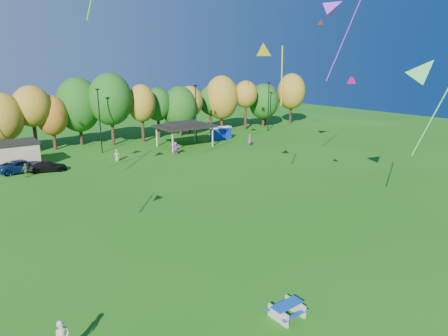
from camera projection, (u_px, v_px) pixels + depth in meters
ground at (295, 268)px, 25.01m from camera, size 160.00×160.00×0.00m
tree_line at (66, 109)px, 58.47m from camera, size 93.57×10.55×11.15m
lamp_posts at (100, 119)px, 56.15m from camera, size 64.50×0.25×9.09m
utility_building at (10, 155)px, 48.56m from camera, size 6.30×4.30×3.25m
pavilion at (184, 126)px, 61.08m from camera, size 8.20×6.20×3.77m
porta_potties at (221, 133)px, 66.98m from camera, size 3.75×1.47×2.18m
picnic_table at (287, 309)px, 20.10m from camera, size 1.73×1.44×0.74m
car_c at (23, 166)px, 47.02m from camera, size 5.32×2.49×1.47m
car_d at (47, 166)px, 47.24m from camera, size 4.63×2.79×1.26m
far_person_1 at (117, 155)px, 52.35m from camera, size 0.91×0.86×1.56m
far_person_2 at (26, 170)px, 44.83m from camera, size 1.03×0.73×1.62m
far_person_3 at (249, 140)px, 61.69m from camera, size 0.68×0.45×1.85m
far_person_4 at (176, 148)px, 55.96m from camera, size 1.81×0.98×1.86m
kite_6 at (321, 21)px, 55.88m from camera, size 1.41×1.42×1.16m
kite_8 at (425, 71)px, 31.04m from camera, size 3.62×4.59×7.87m
kite_10 at (351, 79)px, 31.53m from camera, size 1.30×1.34×1.09m
kite_14 at (264, 48)px, 31.53m from camera, size 2.89×2.82×5.53m
kite_15 at (335, 7)px, 40.50m from camera, size 3.15×4.99×8.66m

